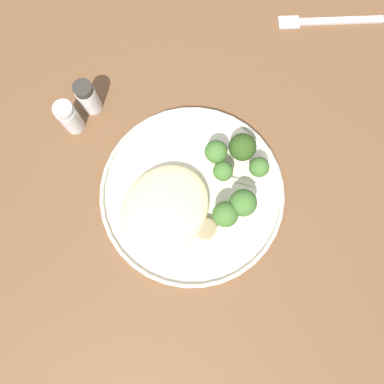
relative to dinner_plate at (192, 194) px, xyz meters
name	(u,v)px	position (x,y,z in m)	size (l,w,h in m)	color
ground	(183,237)	(-0.02, 0.03, -0.75)	(6.00, 6.00, 0.00)	#2D2B28
wooden_dining_table	(174,201)	(-0.02, 0.03, -0.09)	(1.40, 1.00, 0.74)	brown
dinner_plate	(192,194)	(0.00, 0.00, 0.00)	(0.29, 0.29, 0.02)	beige
noodle_bed	(165,208)	(-0.05, 0.02, 0.02)	(0.15, 0.13, 0.03)	beige
seared_scallop_tilted_round	(164,229)	(-0.07, 0.00, 0.01)	(0.03, 0.03, 0.01)	#E5C689
seared_scallop_left_edge	(163,212)	(-0.05, 0.02, 0.01)	(0.03, 0.03, 0.01)	#DBB77A
seared_scallop_center_golden	(205,229)	(-0.03, -0.05, 0.01)	(0.03, 0.03, 0.01)	#E5C689
seared_scallop_on_noodles	(175,188)	(-0.01, 0.02, 0.01)	(0.03, 0.03, 0.02)	#DBB77A
seared_scallop_rear_pale	(195,206)	(-0.01, -0.02, 0.01)	(0.02, 0.02, 0.01)	#E5C689
seared_scallop_front_small	(159,194)	(-0.03, 0.04, 0.01)	(0.03, 0.03, 0.02)	#DBB77A
broccoli_floret_center_pile	(223,172)	(0.05, -0.02, 0.03)	(0.03, 0.03, 0.04)	#89A356
broccoli_floret_tall_stalk	(242,147)	(0.10, -0.02, 0.04)	(0.04, 0.04, 0.06)	#7A994C
broccoli_floret_near_rim	(216,152)	(0.07, 0.01, 0.04)	(0.04, 0.04, 0.06)	#89A356
broccoli_floret_right_tilted	(259,167)	(0.09, -0.06, 0.03)	(0.03, 0.03, 0.05)	#89A356
broccoli_floret_rear_charred	(243,203)	(0.03, -0.07, 0.04)	(0.04, 0.04, 0.06)	#7A994C
broccoli_floret_small_sprig	(225,214)	(0.00, -0.06, 0.04)	(0.04, 0.04, 0.06)	#89A356
onion_sliver_curled_piece	(243,182)	(0.06, -0.05, 0.01)	(0.05, 0.01, 0.00)	silver
onion_sliver_long_sliver	(252,159)	(0.10, -0.04, 0.01)	(0.05, 0.01, 0.00)	silver
dinner_fork	(326,21)	(0.39, 0.01, -0.01)	(0.14, 0.15, 0.00)	silver
salt_shaker	(69,117)	(-0.03, 0.23, 0.02)	(0.03, 0.03, 0.07)	white
pepper_shaker	(88,97)	(0.01, 0.23, 0.02)	(0.03, 0.03, 0.07)	white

